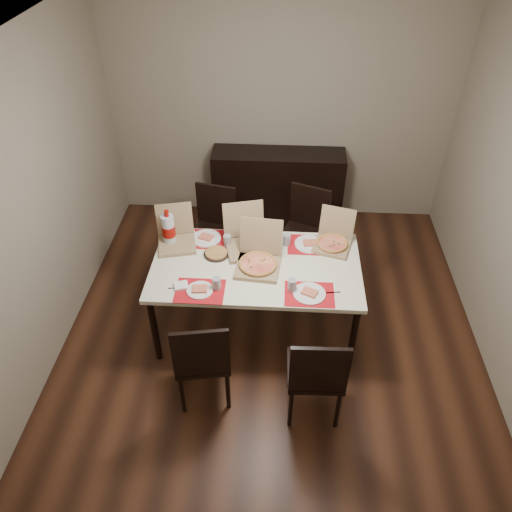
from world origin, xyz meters
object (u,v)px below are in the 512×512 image
object	(u,v)px
chair_near_left	(202,358)
soda_bottle	(169,230)
sideboard	(278,188)
chair_far_right	(305,227)
chair_far_left	(214,226)
dip_bowl	(271,252)
pizza_box_center	(259,261)
chair_near_right	(316,373)
dining_table	(256,271)

from	to	relation	value
chair_near_left	soda_bottle	bearing A→B (deg)	111.52
sideboard	chair_far_right	world-z (taller)	chair_far_right
sideboard	chair_far_left	distance (m)	1.10
dip_bowl	pizza_box_center	bearing A→B (deg)	-117.64
sideboard	chair_near_left	size ratio (longest dim) A/B	1.61
chair_near_right	chair_near_left	bearing A→B (deg)	173.73
chair_far_left	chair_far_right	xyz separation A→B (m)	(0.94, 0.04, 0.00)
sideboard	dip_bowl	size ratio (longest dim) A/B	13.47
dining_table	chair_near_right	world-z (taller)	chair_near_right
chair_far_left	soda_bottle	distance (m)	0.79
dip_bowl	chair_near_right	bearing A→B (deg)	-70.81
sideboard	chair_near_right	bearing A→B (deg)	-82.49
chair_near_right	chair_far_right	bearing A→B (deg)	91.72
chair_far_right	soda_bottle	distance (m)	1.46
dining_table	pizza_box_center	world-z (taller)	pizza_box_center
chair_near_right	dip_bowl	world-z (taller)	chair_near_right
chair_near_left	soda_bottle	size ratio (longest dim) A/B	2.62
sideboard	dip_bowl	xyz separation A→B (m)	(-0.03, -1.60, 0.31)
chair_near_left	chair_far_right	xyz separation A→B (m)	(0.81, 1.76, 0.00)
chair_far_right	soda_bottle	world-z (taller)	soda_bottle
pizza_box_center	soda_bottle	size ratio (longest dim) A/B	1.24
chair_far_right	soda_bottle	xyz separation A→B (m)	(-1.25, -0.65, 0.39)
chair_near_left	chair_near_right	xyz separation A→B (m)	(0.87, -0.10, 0.00)
chair_far_left	chair_far_right	world-z (taller)	same
dining_table	chair_near_right	bearing A→B (deg)	-61.66
chair_far_left	soda_bottle	size ratio (longest dim) A/B	2.62
sideboard	chair_far_right	distance (m)	0.91
chair_near_right	chair_far_left	distance (m)	2.07
chair_far_right	dining_table	bearing A→B (deg)	-116.15
chair_near_right	soda_bottle	world-z (taller)	soda_bottle
sideboard	chair_far_left	world-z (taller)	chair_far_left
chair_near_left	chair_far_left	distance (m)	1.72
chair_near_right	sideboard	bearing A→B (deg)	97.51
chair_far_right	pizza_box_center	size ratio (longest dim) A/B	2.11
chair_near_right	chair_far_right	world-z (taller)	same
chair_far_left	sideboard	bearing A→B (deg)	54.36
sideboard	chair_near_right	xyz separation A→B (m)	(0.36, -2.71, 0.06)
pizza_box_center	soda_bottle	xyz separation A→B (m)	(-0.82, 0.27, 0.09)
dip_bowl	soda_bottle	bearing A→B (deg)	174.58
chair_near_right	soda_bottle	distance (m)	1.81
chair_far_right	dip_bowl	bearing A→B (deg)	-114.04
pizza_box_center	dip_bowl	distance (m)	0.21
chair_near_left	chair_far_left	xyz separation A→B (m)	(-0.13, 1.72, 0.00)
chair_near_left	pizza_box_center	bearing A→B (deg)	65.18
dining_table	chair_far_left	xyz separation A→B (m)	(-0.49, 0.88, -0.17)
chair_far_left	pizza_box_center	bearing A→B (deg)	-59.85
chair_far_left	dip_bowl	xyz separation A→B (m)	(0.61, -0.70, 0.25)
chair_near_left	soda_bottle	world-z (taller)	soda_bottle
chair_near_left	chair_far_right	distance (m)	1.93
chair_near_right	dip_bowl	distance (m)	1.20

